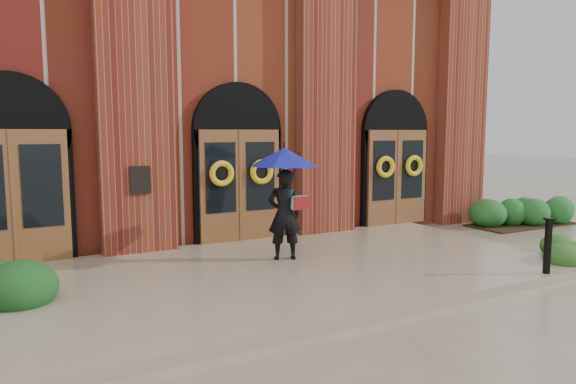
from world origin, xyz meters
TOP-DOWN VIEW (x-y plane):
  - ground at (0.00, 0.00)m, footprint 90.00×90.00m
  - landing at (0.00, 0.15)m, footprint 10.00×5.30m
  - church_building at (0.00, 8.78)m, footprint 16.20×12.53m
  - man_with_umbrella at (0.07, 0.70)m, footprint 1.69×1.69m
  - metal_post at (3.62, -2.35)m, footprint 0.17×0.17m
  - hedge_wall_right at (8.00, 1.52)m, footprint 2.84×1.14m
  - hedge_front_right at (5.10, -1.75)m, footprint 1.32×1.13m

SIDE VIEW (x-z plane):
  - ground at x=0.00m, z-range 0.00..0.00m
  - landing at x=0.00m, z-range 0.00..0.15m
  - hedge_front_right at x=5.10m, z-range 0.00..0.47m
  - hedge_wall_right at x=8.00m, z-range 0.00..0.73m
  - metal_post at x=3.62m, z-range 0.17..1.15m
  - man_with_umbrella at x=0.07m, z-range 0.58..2.74m
  - church_building at x=0.00m, z-range 0.00..7.00m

